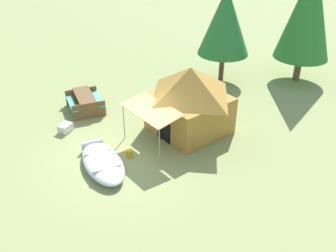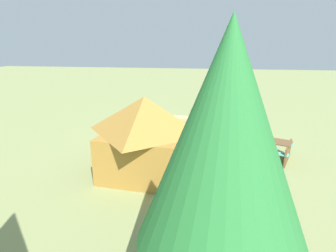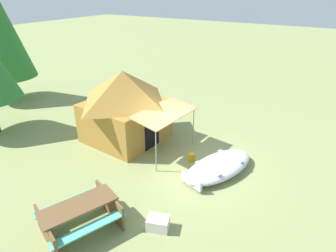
# 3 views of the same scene
# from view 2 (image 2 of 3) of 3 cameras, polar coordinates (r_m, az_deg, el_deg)

# --- Properties ---
(ground_plane) EXTENTS (80.00, 80.00, 0.00)m
(ground_plane) POSITION_cam_2_polar(r_m,az_deg,el_deg) (12.10, 0.28, -4.01)
(ground_plane) COLOR #879158
(beached_rowboat) EXTENTS (2.95, 1.99, 0.42)m
(beached_rowboat) POSITION_cam_2_polar(r_m,az_deg,el_deg) (13.12, 0.71, -1.34)
(beached_rowboat) COLOR silver
(beached_rowboat) RESTS_ON ground_plane
(canvas_cabin_tent) EXTENTS (3.04, 4.01, 2.68)m
(canvas_cabin_tent) POSITION_cam_2_polar(r_m,az_deg,el_deg) (9.11, -4.76, -1.84)
(canvas_cabin_tent) COLOR #A47531
(canvas_cabin_tent) RESTS_ON ground_plane
(picnic_table) EXTENTS (2.17, 1.96, 0.75)m
(picnic_table) POSITION_cam_2_polar(r_m,az_deg,el_deg) (11.33, 19.80, -3.97)
(picnic_table) COLOR brown
(picnic_table) RESTS_ON ground_plane
(cooler_box) EXTENTS (0.55, 0.64, 0.32)m
(cooler_box) POSITION_cam_2_polar(r_m,az_deg,el_deg) (12.77, 14.05, -2.64)
(cooler_box) COLOR silver
(cooler_box) RESTS_ON ground_plane
(fuel_can) EXTENTS (0.23, 0.23, 0.29)m
(fuel_can) POSITION_cam_2_polar(r_m,az_deg,el_deg) (12.19, -0.60, -3.13)
(fuel_can) COLOR orange
(fuel_can) RESTS_ON ground_plane
(pine_tree_back_left) EXTENTS (2.52, 2.52, 4.66)m
(pine_tree_back_left) POSITION_cam_2_polar(r_m,az_deg,el_deg) (3.77, 12.00, -2.86)
(pine_tree_back_left) COLOR brown
(pine_tree_back_left) RESTS_ON ground_plane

